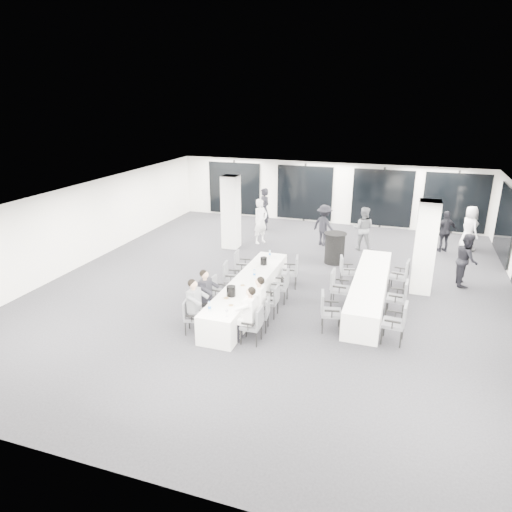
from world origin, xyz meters
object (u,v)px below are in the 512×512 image
at_px(chair_side_right_near, 398,320).
at_px(ice_bucket_near, 231,291).
at_px(standing_guest_d, 445,229).
at_px(chair_main_left_fourth, 230,275).
at_px(chair_main_right_second, 263,312).
at_px(standing_guest_e, 470,225).
at_px(chair_side_right_far, 402,274).
at_px(standing_guest_h, 467,256).
at_px(chair_main_left_second, 202,303).
at_px(standing_guest_b, 363,226).
at_px(chair_side_left_near, 328,309).
at_px(standing_guest_c, 324,223).
at_px(chair_main_right_far, 292,270).
at_px(chair_side_right_mid, 400,296).
at_px(chair_main_right_mid, 272,299).
at_px(banquet_table_side, 369,290).
at_px(chair_main_left_near, 191,314).
at_px(chair_side_left_mid, 338,286).
at_px(chair_side_left_far, 346,269).
at_px(ice_bucket_far, 264,261).
at_px(standing_guest_a, 261,218).
at_px(banquet_table_main, 248,293).
at_px(chair_main_left_far, 241,264).
at_px(chair_main_right_near, 254,323).
at_px(chair_main_right_fourth, 282,284).
at_px(cocktail_table, 335,248).
at_px(chair_main_left_mid, 217,289).

height_order(chair_side_right_near, ice_bucket_near, chair_side_right_near).
bearing_deg(standing_guest_d, chair_main_left_fourth, 17.65).
relative_size(chair_main_right_second, standing_guest_e, 0.45).
distance_m(chair_side_right_far, standing_guest_h, 2.24).
height_order(chair_main_left_second, standing_guest_b, standing_guest_b).
relative_size(chair_main_left_second, standing_guest_b, 0.47).
bearing_deg(chair_side_left_near, standing_guest_c, 179.95).
height_order(chair_main_right_far, ice_bucket_near, ice_bucket_near).
relative_size(chair_main_right_far, chair_side_right_mid, 0.99).
bearing_deg(chair_main_right_second, chair_main_right_far, -7.76).
height_order(chair_main_left_fourth, chair_main_right_second, chair_main_left_fourth).
bearing_deg(chair_main_right_mid, banquet_table_side, -54.56).
height_order(chair_main_left_near, chair_main_left_second, chair_main_left_second).
bearing_deg(standing_guest_b, chair_side_left_mid, 89.08).
xyz_separation_m(chair_main_left_fourth, chair_side_left_far, (3.21, 1.64, -0.00)).
xyz_separation_m(chair_main_left_second, chair_side_right_far, (4.87, 3.63, 0.06)).
bearing_deg(chair_main_left_second, ice_bucket_far, 154.27).
distance_m(standing_guest_c, standing_guest_h, 5.55).
relative_size(chair_side_right_far, ice_bucket_far, 4.30).
xyz_separation_m(chair_main_left_second, chair_side_left_near, (3.20, 0.54, 0.07)).
bearing_deg(standing_guest_a, standing_guest_e, -48.53).
relative_size(chair_side_left_near, chair_side_right_far, 1.01).
bearing_deg(chair_side_right_mid, chair_side_left_near, 133.85).
relative_size(chair_main_left_second, chair_main_left_fourth, 0.95).
xyz_separation_m(chair_main_right_second, ice_bucket_far, (-0.81, 2.60, 0.37)).
relative_size(banquet_table_main, standing_guest_d, 2.80).
height_order(chair_main_left_far, chair_main_right_near, chair_main_left_far).
relative_size(chair_main_left_fourth, chair_main_right_far, 0.94).
bearing_deg(chair_main_right_fourth, chair_side_right_near, -116.01).
height_order(banquet_table_main, chair_side_right_far, chair_side_right_far).
relative_size(chair_side_left_near, ice_bucket_near, 3.79).
height_order(chair_main_right_fourth, standing_guest_a, standing_guest_a).
xyz_separation_m(chair_main_right_second, standing_guest_e, (5.51, 8.61, 0.47)).
xyz_separation_m(cocktail_table, chair_main_right_far, (-0.89, -2.58, 0.01)).
relative_size(chair_side_right_far, standing_guest_h, 0.54).
bearing_deg(cocktail_table, banquet_table_main, -112.07).
relative_size(banquet_table_main, chair_side_left_mid, 4.86).
relative_size(banquet_table_side, chair_side_left_near, 4.92).
xyz_separation_m(chair_side_left_near, standing_guest_e, (3.97, 8.10, 0.39)).
height_order(cocktail_table, chair_main_left_near, cocktail_table).
bearing_deg(chair_main_right_second, chair_side_right_far, -49.35).
bearing_deg(standing_guest_c, chair_main_right_fourth, 118.54).
bearing_deg(chair_main_right_near, chair_main_left_far, 24.70).
xyz_separation_m(chair_main_right_far, standing_guest_e, (5.50, 5.70, 0.40)).
relative_size(chair_main_left_second, chair_side_right_mid, 0.90).
height_order(banquet_table_side, chair_main_right_second, chair_main_right_second).
xyz_separation_m(chair_side_left_near, standing_guest_b, (0.12, 6.80, 0.37)).
bearing_deg(chair_main_left_mid, chair_side_right_mid, 106.78).
relative_size(chair_main_left_mid, standing_guest_b, 0.45).
relative_size(standing_guest_h, ice_bucket_far, 8.02).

